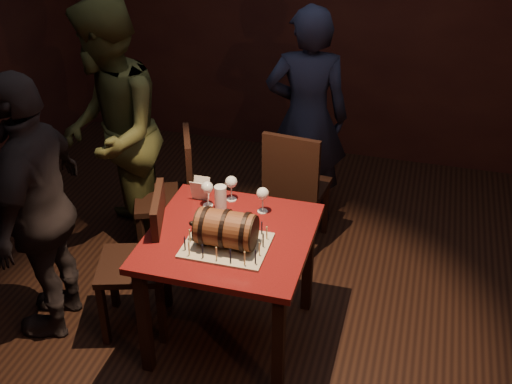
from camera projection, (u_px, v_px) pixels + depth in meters
room_shell at (264, 122)px, 3.26m from camera, size 5.04×5.04×2.80m
pub_table at (230, 250)px, 3.60m from camera, size 0.90×0.90×0.75m
cake_board at (226, 245)px, 3.44m from camera, size 0.45×0.35×0.01m
barrel_cake at (226, 229)px, 3.39m from camera, size 0.37×0.22×0.22m
birthday_candles at (226, 238)px, 3.42m from camera, size 0.40×0.30×0.09m
wine_glass_left at (207, 189)px, 3.74m from camera, size 0.07×0.07×0.16m
wine_glass_mid at (231, 183)px, 3.80m from camera, size 0.07×0.07×0.16m
wine_glass_right at (263, 195)px, 3.68m from camera, size 0.07×0.07×0.16m
pint_of_ale at (221, 198)px, 3.73m from camera, size 0.07×0.07×0.15m
menu_card at (200, 189)px, 3.83m from camera, size 0.10×0.05×0.13m
chair_back at (295, 184)px, 4.47m from camera, size 0.44×0.44×0.93m
chair_left_rear at (175, 189)px, 4.41m from camera, size 0.53×0.53×0.93m
chair_left_front at (145, 255)px, 3.76m from camera, size 0.50×0.50×0.93m
person_back at (307, 118)px, 4.67m from camera, size 0.67×0.50×1.67m
person_left_rear at (111, 134)px, 4.29m from camera, size 0.97×1.08×1.81m
person_left_front at (40, 209)px, 3.64m from camera, size 0.54×1.01×1.64m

